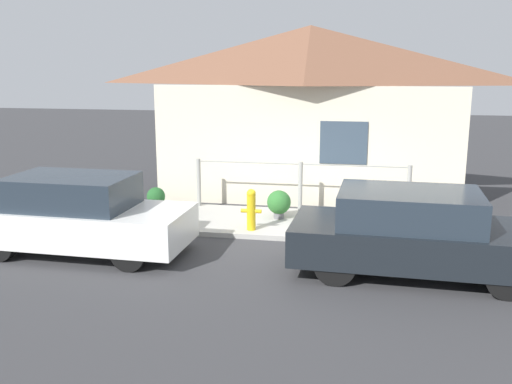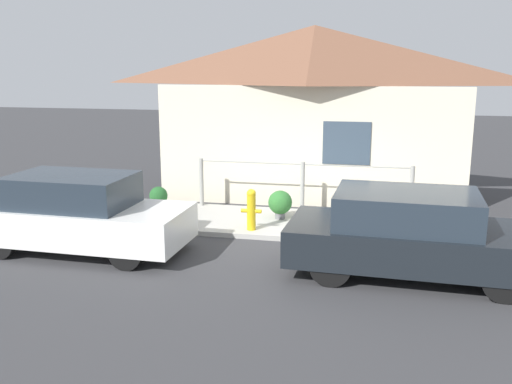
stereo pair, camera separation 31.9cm
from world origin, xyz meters
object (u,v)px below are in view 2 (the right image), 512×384
object	(u,v)px
car_left	(79,214)
fire_hydrant	(251,209)
potted_plant_near_hydrant	(280,203)
car_right	(412,234)
potted_plant_by_fence	(159,197)

from	to	relation	value
car_left	fire_hydrant	distance (m)	3.32
car_left	potted_plant_near_hydrant	world-z (taller)	car_left
car_right	fire_hydrant	distance (m)	3.48
car_left	car_right	world-z (taller)	car_left
fire_hydrant	car_left	bearing A→B (deg)	-149.62
car_right	potted_plant_by_fence	distance (m)	6.15
car_left	car_right	xyz separation A→B (m)	(5.91, 0.00, -0.00)
car_left	potted_plant_near_hydrant	size ratio (longest dim) A/B	6.39
fire_hydrant	potted_plant_near_hydrant	bearing A→B (deg)	66.31
car_right	potted_plant_by_fence	world-z (taller)	car_right
car_right	fire_hydrant	xyz separation A→B (m)	(-3.05, 1.68, -0.16)
car_left	potted_plant_near_hydrant	bearing A→B (deg)	40.21
car_right	fire_hydrant	world-z (taller)	car_right
car_right	potted_plant_near_hydrant	world-z (taller)	car_right
car_right	fire_hydrant	bearing A→B (deg)	153.47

